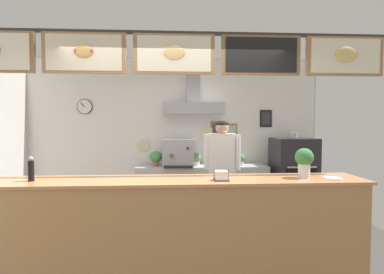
{
  "coord_description": "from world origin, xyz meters",
  "views": [
    {
      "loc": [
        -0.02,
        -3.42,
        1.68
      ],
      "look_at": [
        0.24,
        0.75,
        1.48
      ],
      "focal_mm": 28.78,
      "sensor_mm": 36.0,
      "label": 1
    }
  ],
  "objects_px": {
    "shop_worker": "(222,174)",
    "basil_vase": "(304,161)",
    "potted_basil": "(196,159)",
    "condiment_plate": "(333,178)",
    "potted_thyme": "(241,159)",
    "pizza_oven": "(293,178)",
    "espresso_machine": "(178,153)",
    "napkin_holder": "(221,176)",
    "potted_rosemary": "(156,157)",
    "pepper_grinder": "(31,169)"
  },
  "relations": [
    {
      "from": "espresso_machine",
      "to": "potted_thyme",
      "type": "relative_size",
      "value": 2.83
    },
    {
      "from": "pizza_oven",
      "to": "napkin_holder",
      "type": "height_order",
      "value": "pizza_oven"
    },
    {
      "from": "basil_vase",
      "to": "pepper_grinder",
      "type": "relative_size",
      "value": 1.26
    },
    {
      "from": "pizza_oven",
      "to": "basil_vase",
      "type": "relative_size",
      "value": 4.75
    },
    {
      "from": "condiment_plate",
      "to": "potted_basil",
      "type": "bearing_deg",
      "value": 118.96
    },
    {
      "from": "potted_rosemary",
      "to": "pepper_grinder",
      "type": "height_order",
      "value": "pepper_grinder"
    },
    {
      "from": "napkin_holder",
      "to": "potted_rosemary",
      "type": "bearing_deg",
      "value": 109.07
    },
    {
      "from": "pepper_grinder",
      "to": "condiment_plate",
      "type": "xyz_separation_m",
      "value": [
        3.09,
        -0.06,
        -0.12
      ]
    },
    {
      "from": "pizza_oven",
      "to": "condiment_plate",
      "type": "distance_m",
      "value": 2.23
    },
    {
      "from": "basil_vase",
      "to": "potted_thyme",
      "type": "bearing_deg",
      "value": 94.54
    },
    {
      "from": "potted_rosemary",
      "to": "basil_vase",
      "type": "bearing_deg",
      "value": -52.52
    },
    {
      "from": "napkin_holder",
      "to": "basil_vase",
      "type": "bearing_deg",
      "value": 5.4
    },
    {
      "from": "potted_basil",
      "to": "napkin_holder",
      "type": "distance_m",
      "value": 2.3
    },
    {
      "from": "pizza_oven",
      "to": "shop_worker",
      "type": "bearing_deg",
      "value": -148.72
    },
    {
      "from": "espresso_machine",
      "to": "napkin_holder",
      "type": "bearing_deg",
      "value": -80.02
    },
    {
      "from": "basil_vase",
      "to": "espresso_machine",
      "type": "bearing_deg",
      "value": 120.51
    },
    {
      "from": "potted_thyme",
      "to": "potted_basil",
      "type": "xyz_separation_m",
      "value": [
        -0.81,
        -0.03,
        0.01
      ]
    },
    {
      "from": "pizza_oven",
      "to": "napkin_holder",
      "type": "distance_m",
      "value": 2.74
    },
    {
      "from": "espresso_machine",
      "to": "basil_vase",
      "type": "height_order",
      "value": "basil_vase"
    },
    {
      "from": "shop_worker",
      "to": "potted_rosemary",
      "type": "bearing_deg",
      "value": -30.86
    },
    {
      "from": "condiment_plate",
      "to": "espresso_machine",
      "type": "bearing_deg",
      "value": 124.68
    },
    {
      "from": "shop_worker",
      "to": "potted_thyme",
      "type": "distance_m",
      "value": 1.13
    },
    {
      "from": "pepper_grinder",
      "to": "potted_thyme",
      "type": "bearing_deg",
      "value": 40.62
    },
    {
      "from": "shop_worker",
      "to": "potted_basil",
      "type": "xyz_separation_m",
      "value": [
        -0.31,
        0.98,
        0.11
      ]
    },
    {
      "from": "potted_basil",
      "to": "shop_worker",
      "type": "bearing_deg",
      "value": -72.62
    },
    {
      "from": "espresso_machine",
      "to": "potted_thyme",
      "type": "bearing_deg",
      "value": 1.58
    },
    {
      "from": "pepper_grinder",
      "to": "espresso_machine",
      "type": "bearing_deg",
      "value": 55.91
    },
    {
      "from": "shop_worker",
      "to": "potted_thyme",
      "type": "bearing_deg",
      "value": -103.26
    },
    {
      "from": "potted_basil",
      "to": "potted_thyme",
      "type": "bearing_deg",
      "value": 2.03
    },
    {
      "from": "potted_thyme",
      "to": "potted_rosemary",
      "type": "bearing_deg",
      "value": -178.6
    },
    {
      "from": "shop_worker",
      "to": "pepper_grinder",
      "type": "xyz_separation_m",
      "value": [
        -2.13,
        -1.25,
        0.28
      ]
    },
    {
      "from": "potted_rosemary",
      "to": "basil_vase",
      "type": "height_order",
      "value": "basil_vase"
    },
    {
      "from": "condiment_plate",
      "to": "napkin_holder",
      "type": "height_order",
      "value": "napkin_holder"
    },
    {
      "from": "potted_basil",
      "to": "pepper_grinder",
      "type": "xyz_separation_m",
      "value": [
        -1.82,
        -2.23,
        0.18
      ]
    },
    {
      "from": "pizza_oven",
      "to": "potted_thyme",
      "type": "relative_size",
      "value": 7.83
    },
    {
      "from": "pepper_grinder",
      "to": "potted_rosemary",
      "type": "bearing_deg",
      "value": 63.27
    },
    {
      "from": "potted_rosemary",
      "to": "espresso_machine",
      "type": "bearing_deg",
      "value": 0.87
    },
    {
      "from": "potted_thyme",
      "to": "espresso_machine",
      "type": "bearing_deg",
      "value": -178.42
    },
    {
      "from": "shop_worker",
      "to": "condiment_plate",
      "type": "bearing_deg",
      "value": 139.43
    },
    {
      "from": "potted_rosemary",
      "to": "condiment_plate",
      "type": "height_order",
      "value": "potted_rosemary"
    },
    {
      "from": "espresso_machine",
      "to": "pepper_grinder",
      "type": "relative_size",
      "value": 2.16
    },
    {
      "from": "napkin_holder",
      "to": "espresso_machine",
      "type": "bearing_deg",
      "value": 99.98
    },
    {
      "from": "condiment_plate",
      "to": "potted_thyme",
      "type": "bearing_deg",
      "value": 101.13
    },
    {
      "from": "condiment_plate",
      "to": "napkin_holder",
      "type": "bearing_deg",
      "value": -179.43
    },
    {
      "from": "shop_worker",
      "to": "basil_vase",
      "type": "xyz_separation_m",
      "value": [
        0.68,
        -1.23,
        0.34
      ]
    },
    {
      "from": "potted_rosemary",
      "to": "potted_basil",
      "type": "xyz_separation_m",
      "value": [
        0.7,
        0.01,
        -0.03
      ]
    },
    {
      "from": "pizza_oven",
      "to": "espresso_machine",
      "type": "xyz_separation_m",
      "value": [
        -2.02,
        0.13,
        0.44
      ]
    },
    {
      "from": "espresso_machine",
      "to": "potted_rosemary",
      "type": "relative_size",
      "value": 2.07
    },
    {
      "from": "potted_basil",
      "to": "basil_vase",
      "type": "xyz_separation_m",
      "value": [
        0.99,
        -2.22,
        0.23
      ]
    },
    {
      "from": "pizza_oven",
      "to": "basil_vase",
      "type": "distance_m",
      "value": 2.27
    }
  ]
}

